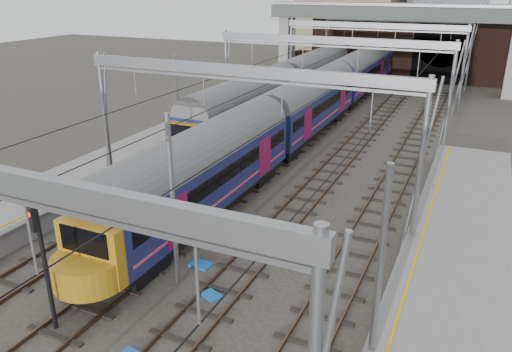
% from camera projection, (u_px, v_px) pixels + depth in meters
% --- Properties ---
extents(ground, '(160.00, 160.00, 0.00)m').
position_uv_depth(ground, '(149.00, 309.00, 18.50)').
color(ground, '#38332D').
rests_on(ground, ground).
extents(platform_left, '(4.32, 55.00, 1.12)m').
position_uv_depth(platform_left, '(7.00, 218.00, 24.36)').
color(platform_left, gray).
rests_on(platform_left, ground).
extents(tracks, '(14.40, 80.00, 0.22)m').
position_uv_depth(tracks, '(292.00, 176.00, 31.20)').
color(tracks, '#4C3828').
rests_on(tracks, ground).
extents(overhead_line, '(16.80, 80.00, 8.00)m').
position_uv_depth(overhead_line, '(328.00, 56.00, 34.33)').
color(overhead_line, gray).
rests_on(overhead_line, ground).
extents(retaining_wall, '(28.00, 2.75, 9.00)m').
position_uv_depth(retaining_wall, '(412.00, 44.00, 60.40)').
color(retaining_wall, '#311B15').
rests_on(retaining_wall, ground).
extents(overbridge, '(28.00, 3.00, 9.25)m').
position_uv_depth(overbridge, '(393.00, 22.00, 54.85)').
color(overbridge, gray).
rests_on(overbridge, ground).
extents(train_main, '(2.84, 65.57, 4.87)m').
position_uv_depth(train_main, '(338.00, 86.00, 45.56)').
color(train_main, black).
rests_on(train_main, ground).
extents(train_second, '(2.86, 33.08, 4.90)m').
position_uv_depth(train_second, '(285.00, 88.00, 44.38)').
color(train_second, black).
rests_on(train_second, ground).
extents(signal_near_left, '(0.37, 0.46, 4.75)m').
position_uv_depth(signal_near_left, '(41.00, 253.00, 16.38)').
color(signal_near_left, black).
rests_on(signal_near_left, ground).
extents(equip_cover_b, '(0.94, 0.70, 0.11)m').
position_uv_depth(equip_cover_b, '(201.00, 265.00, 21.32)').
color(equip_cover_b, blue).
rests_on(equip_cover_b, ground).
extents(equip_cover_c, '(0.92, 0.80, 0.09)m').
position_uv_depth(equip_cover_c, '(211.00, 295.00, 19.25)').
color(equip_cover_c, blue).
rests_on(equip_cover_c, ground).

